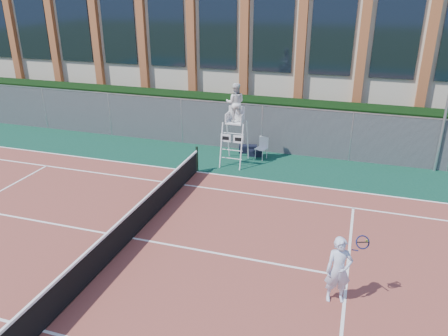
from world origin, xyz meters
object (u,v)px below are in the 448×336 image
(plastic_chair, at_px, (262,146))
(tennis_player, at_px, (339,270))
(umpire_chair, at_px, (235,105))
(steel_pole, at_px, (443,128))

(plastic_chair, xyz_separation_m, tennis_player, (3.93, -8.96, 0.32))
(umpire_chair, relative_size, tennis_player, 2.03)
(umpire_chair, bearing_deg, tennis_player, -58.43)
(plastic_chair, height_order, tennis_player, tennis_player)
(steel_pole, height_order, umpire_chair, steel_pole)
(steel_pole, height_order, tennis_player, steel_pole)
(steel_pole, xyz_separation_m, plastic_chair, (-7.27, -0.77, -1.28))
(steel_pole, distance_m, umpire_chair, 8.50)
(umpire_chair, height_order, plastic_chair, umpire_chair)
(umpire_chair, bearing_deg, steel_pole, 11.26)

